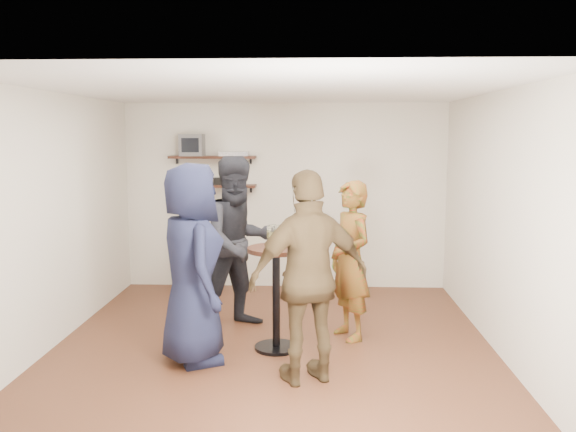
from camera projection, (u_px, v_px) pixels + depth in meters
The scene contains 18 objects.
room at pixel (273, 222), 6.10m from camera, with size 4.58×5.08×2.68m.
shelf_upper at pixel (213, 157), 8.43m from camera, with size 1.20×0.25×0.04m, color black.
shelf_lower at pixel (213, 186), 8.48m from camera, with size 1.20×0.25×0.04m, color black.
crt_monitor at pixel (192, 145), 8.42m from camera, with size 0.32×0.30×0.30m, color #59595B.
dvd_deck at pixel (234, 154), 8.41m from camera, with size 0.40×0.24×0.06m, color silver.
radio at pixel (222, 181), 8.46m from camera, with size 0.22×0.10×0.10m, color black.
power_strip at pixel (187, 183), 8.54m from camera, with size 0.30×0.05×0.03m, color black.
side_table at pixel (199, 253), 8.44m from camera, with size 0.59×0.59×0.63m.
vase_lilies at pixel (198, 225), 8.38m from camera, with size 0.19×0.19×0.94m.
drinks_table at pixel (276, 284), 6.11m from camera, with size 0.58×0.58×1.05m.
wine_glass_fl at pixel (270, 234), 6.00m from camera, with size 0.07×0.07×0.21m.
wine_glass_fr at pixel (284, 235), 5.99m from camera, with size 0.07×0.07×0.20m.
wine_glass_bl at pixel (273, 232), 6.10m from camera, with size 0.07×0.07×0.22m.
wine_glass_br at pixel (278, 232), 6.04m from camera, with size 0.07×0.07×0.22m.
person_plaid at pixel (350, 260), 6.44m from camera, with size 0.62×0.40×1.69m, color #A42312.
person_dark at pixel (239, 243), 6.80m from camera, with size 0.94×0.73×1.93m, color black.
person_navy at pixel (192, 264), 5.75m from camera, with size 0.93×0.61×1.91m, color black.
person_brown at pixel (310, 277), 5.28m from camera, with size 1.10×0.46×1.88m, color #44331D.
Camera 1 is at (0.42, -6.03, 2.18)m, focal length 38.00 mm.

